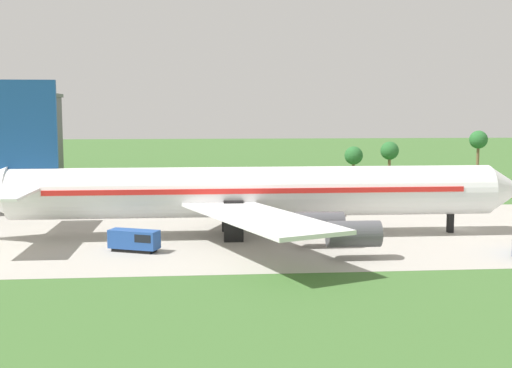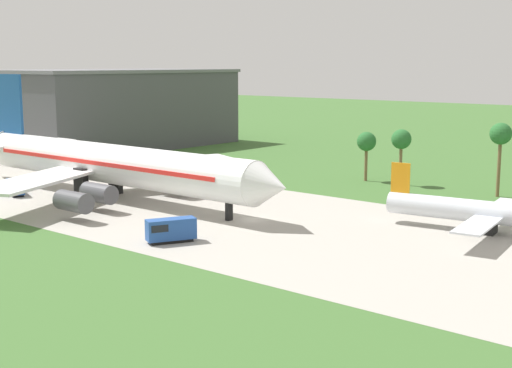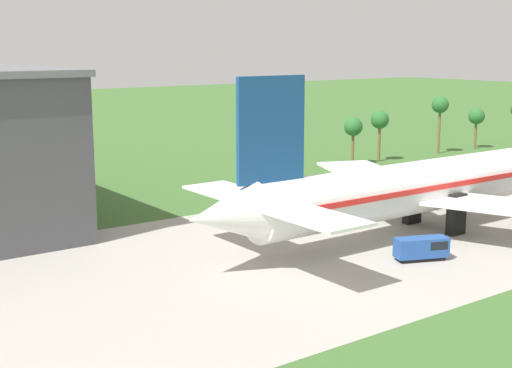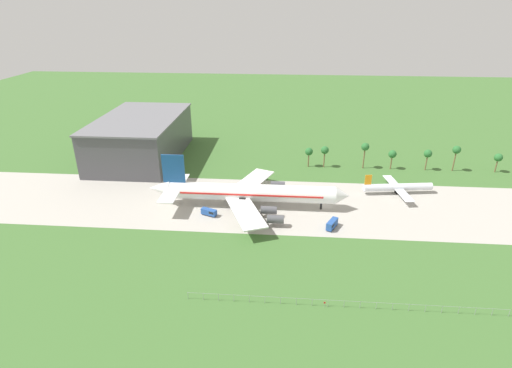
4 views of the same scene
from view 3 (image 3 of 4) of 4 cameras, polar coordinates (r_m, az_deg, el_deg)
The scene contains 3 objects.
jet_airliner at distance 93.52m, azimuth 14.82°, elevation 0.08°, with size 74.89×51.97×19.89m.
fuel_truck at distance 79.35m, azimuth 13.21°, elevation -5.01°, with size 6.12×4.04×2.52m.
palm_tree_row at distance 168.28m, azimuth 17.51°, elevation 5.52°, with size 87.85×3.60×12.28m.
Camera 3 is at (-100.93, -59.98, 22.89)m, focal length 50.00 mm.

